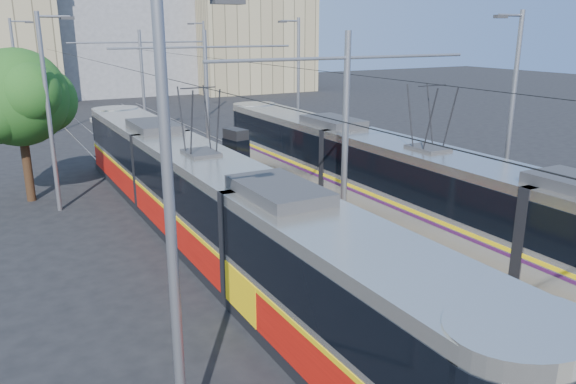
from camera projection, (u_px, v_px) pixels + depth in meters
platform at (233, 189)px, 26.20m from camera, size 4.00×50.00×0.30m
tactile_strip_left at (204, 190)px, 25.48m from camera, size 0.70×50.00×0.01m
tactile_strip_right at (261, 182)px, 26.83m from camera, size 0.70×50.00×0.01m
rails at (233, 192)px, 26.24m from camera, size 8.71×70.00×0.03m
tram_left at (203, 199)px, 19.24m from camera, size 2.43×27.81×5.50m
tram_right at (425, 189)px, 19.94m from camera, size 2.43×30.06×5.50m
catenary at (259, 102)px, 22.59m from camera, size 9.20×70.00×7.00m
street_lamps at (200, 94)px, 28.44m from camera, size 15.18×38.22×8.00m
shelter at (236, 156)px, 26.06m from camera, size 0.93×1.30×2.63m
tree at (25, 99)px, 23.98m from camera, size 4.55×4.21×6.62m
building_centre at (119, 24)px, 66.32m from camera, size 18.36×14.28×15.90m
building_right at (248, 42)px, 68.37m from camera, size 14.28×10.20×11.58m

